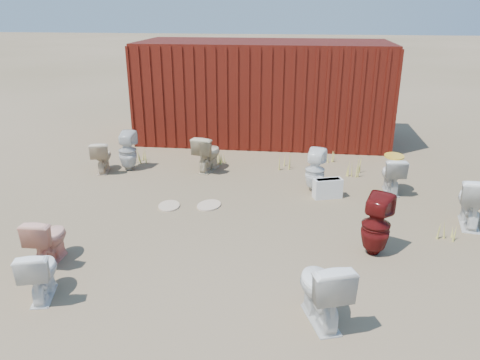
# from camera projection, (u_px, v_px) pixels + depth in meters

# --- Properties ---
(ground) EXTENTS (100.00, 100.00, 0.00)m
(ground) POSITION_uv_depth(u_px,v_px,m) (235.00, 227.00, 7.23)
(ground) COLOR brown
(ground) RESTS_ON ground
(shipping_container) EXTENTS (6.00, 2.40, 2.40)m
(shipping_container) POSITION_uv_depth(u_px,v_px,m) (263.00, 91.00, 11.64)
(shipping_container) COLOR #4B0F0C
(shipping_container) RESTS_ON ground
(toilet_front_a) EXTENTS (0.52, 0.71, 0.65)m
(toilet_front_a) POSITION_uv_depth(u_px,v_px,m) (40.00, 272.00, 5.40)
(toilet_front_a) COLOR white
(toilet_front_a) RESTS_ON ground
(toilet_front_pink) EXTENTS (0.38, 0.66, 0.67)m
(toilet_front_pink) POSITION_uv_depth(u_px,v_px,m) (48.00, 239.00, 6.14)
(toilet_front_pink) COLOR #EEA189
(toilet_front_pink) RESTS_ON ground
(toilet_front_c) EXTENTS (0.68, 0.88, 0.79)m
(toilet_front_c) POSITION_uv_depth(u_px,v_px,m) (322.00, 289.00, 4.96)
(toilet_front_c) COLOR white
(toilet_front_c) RESTS_ON ground
(toilet_front_maroon) EXTENTS (0.53, 0.53, 0.86)m
(toilet_front_maroon) POSITION_uv_depth(u_px,v_px,m) (376.00, 225.00, 6.32)
(toilet_front_maroon) COLOR #5E1010
(toilet_front_maroon) RESTS_ON ground
(toilet_front_e) EXTENTS (0.59, 0.86, 0.81)m
(toilet_front_e) POSITION_uv_depth(u_px,v_px,m) (472.00, 201.00, 7.16)
(toilet_front_e) COLOR white
(toilet_front_e) RESTS_ON ground
(toilet_back_a) EXTENTS (0.37, 0.37, 0.81)m
(toilet_back_a) POSITION_uv_depth(u_px,v_px,m) (128.00, 151.00, 9.59)
(toilet_back_a) COLOR silver
(toilet_back_a) RESTS_ON ground
(toilet_back_beige_left) EXTENTS (0.49, 0.70, 0.65)m
(toilet_back_beige_left) POSITION_uv_depth(u_px,v_px,m) (102.00, 156.00, 9.51)
(toilet_back_beige_left) COLOR beige
(toilet_back_beige_left) RESTS_ON ground
(toilet_back_beige_right) EXTENTS (0.59, 0.82, 0.75)m
(toilet_back_beige_right) POSITION_uv_depth(u_px,v_px,m) (208.00, 153.00, 9.57)
(toilet_back_beige_right) COLOR beige
(toilet_back_beige_right) RESTS_ON ground
(toilet_back_yellowlid) EXTENTS (0.42, 0.69, 0.68)m
(toilet_back_yellowlid) POSITION_uv_depth(u_px,v_px,m) (392.00, 175.00, 8.45)
(toilet_back_yellowlid) COLOR silver
(toilet_back_yellowlid) RESTS_ON ground
(toilet_back_e) EXTENTS (0.44, 0.44, 0.79)m
(toilet_back_e) POSITION_uv_depth(u_px,v_px,m) (315.00, 170.00, 8.52)
(toilet_back_e) COLOR white
(toilet_back_e) RESTS_ON ground
(yellow_lid) EXTENTS (0.34, 0.43, 0.02)m
(yellow_lid) POSITION_uv_depth(u_px,v_px,m) (394.00, 156.00, 8.33)
(yellow_lid) COLOR gold
(yellow_lid) RESTS_ON toilet_back_yellowlid
(loose_tank) EXTENTS (0.54, 0.35, 0.35)m
(loose_tank) POSITION_uv_depth(u_px,v_px,m) (328.00, 188.00, 8.27)
(loose_tank) COLOR silver
(loose_tank) RESTS_ON ground
(loose_lid_near) EXTENTS (0.51, 0.59, 0.02)m
(loose_lid_near) POSITION_uv_depth(u_px,v_px,m) (209.00, 205.00, 7.97)
(loose_lid_near) COLOR beige
(loose_lid_near) RESTS_ON ground
(loose_lid_far) EXTENTS (0.42, 0.51, 0.02)m
(loose_lid_far) POSITION_uv_depth(u_px,v_px,m) (169.00, 206.00, 7.95)
(loose_lid_far) COLOR beige
(loose_lid_far) RESTS_ON ground
(weed_clump_a) EXTENTS (0.36, 0.36, 0.32)m
(weed_clump_a) POSITION_uv_depth(u_px,v_px,m) (143.00, 155.00, 10.13)
(weed_clump_a) COLOR #C5B94E
(weed_clump_a) RESTS_ON ground
(weed_clump_b) EXTENTS (0.32, 0.32, 0.31)m
(weed_clump_b) POSITION_uv_depth(u_px,v_px,m) (286.00, 161.00, 9.76)
(weed_clump_b) COLOR #C5B94E
(weed_clump_b) RESTS_ON ground
(weed_clump_c) EXTENTS (0.36, 0.36, 0.34)m
(weed_clump_c) POSITION_uv_depth(u_px,v_px,m) (355.00, 166.00, 9.41)
(weed_clump_c) COLOR #C5B94E
(weed_clump_c) RESTS_ON ground
(weed_clump_d) EXTENTS (0.30, 0.30, 0.29)m
(weed_clump_d) POSITION_uv_depth(u_px,v_px,m) (221.00, 157.00, 10.09)
(weed_clump_d) COLOR #C5B94E
(weed_clump_d) RESTS_ON ground
(weed_clump_e) EXTENTS (0.34, 0.34, 0.28)m
(weed_clump_e) POSITION_uv_depth(u_px,v_px,m) (333.00, 155.00, 10.23)
(weed_clump_e) COLOR #C5B94E
(weed_clump_e) RESTS_ON ground
(weed_clump_f) EXTENTS (0.28, 0.28, 0.25)m
(weed_clump_f) POSITION_uv_depth(u_px,v_px,m) (448.00, 231.00, 6.83)
(weed_clump_f) COLOR #C5B94E
(weed_clump_f) RESTS_ON ground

